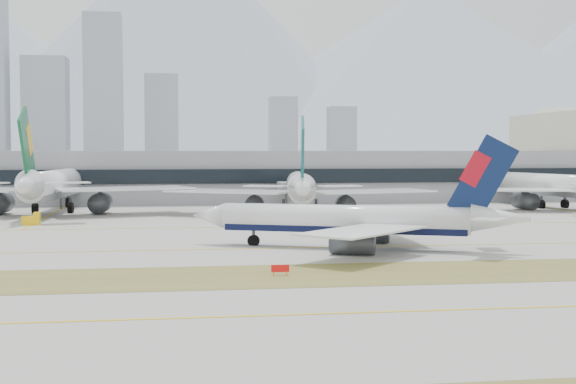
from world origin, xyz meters
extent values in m
plane|color=gray|center=(0.00, 0.00, 0.00)|extent=(3000.00, 3000.00, 0.00)
cube|color=brown|center=(0.00, -32.00, 0.02)|extent=(360.00, 18.00, 0.06)
cube|color=yellow|center=(0.00, -5.00, 0.03)|extent=(360.00, 0.45, 0.04)
cube|color=yellow|center=(0.00, -55.00, 0.03)|extent=(360.00, 0.45, 0.04)
cube|color=yellow|center=(0.00, 30.00, 0.03)|extent=(360.00, 0.45, 0.04)
cylinder|color=white|center=(7.30, -6.44, 4.62)|extent=(36.98, 19.05, 4.20)
cube|color=black|center=(7.30, -6.44, 3.47)|extent=(36.02, 18.16, 1.89)
cone|color=white|center=(-13.06, 2.31, 4.62)|extent=(7.06, 6.18, 4.20)
cone|color=white|center=(28.88, -15.72, 5.15)|extent=(9.51, 7.24, 4.20)
cube|color=white|center=(16.45, 2.31, 3.99)|extent=(9.95, 20.93, 0.25)
cube|color=white|center=(29.57, -10.07, 5.46)|extent=(4.26, 6.20, 0.17)
cylinder|color=#3F4247|center=(12.93, -0.41, 1.68)|extent=(7.13, 5.43, 3.15)
cube|color=#3F4247|center=(12.93, -0.41, 2.94)|extent=(2.58, 1.34, 1.47)
cube|color=white|center=(7.24, -19.11, 3.99)|extent=(21.40, 21.33, 0.25)
cube|color=white|center=(25.25, -20.11, 5.46)|extent=(6.69, 6.89, 0.17)
cylinder|color=#3F4247|center=(6.79, -14.68, 1.68)|extent=(7.13, 5.43, 3.15)
cube|color=#3F4247|center=(6.79, -14.68, 2.94)|extent=(2.58, 1.34, 1.47)
cube|color=#0B1A45|center=(26.43, -14.67, 11.01)|extent=(9.69, 4.45, 13.16)
cube|color=#B50C1C|center=(25.45, -14.24, 12.43)|extent=(4.49, 2.28, 5.64)
cylinder|color=#3F4247|center=(-6.13, -0.67, 1.26)|extent=(0.50, 0.50, 2.52)
cylinder|color=black|center=(-6.13, -0.67, 0.74)|extent=(2.03, 1.42, 1.89)
cylinder|color=#3F4247|center=(7.20, -9.37, 1.26)|extent=(0.50, 0.50, 2.52)
cylinder|color=black|center=(7.20, -9.37, 0.74)|extent=(2.03, 1.42, 1.89)
cylinder|color=#3F4247|center=(9.36, -4.35, 1.26)|extent=(0.50, 0.50, 2.52)
cylinder|color=black|center=(9.36, -4.35, 0.74)|extent=(2.03, 1.42, 1.89)
cylinder|color=white|center=(-47.16, 72.66, 7.12)|extent=(9.45, 49.21, 6.47)
cube|color=slate|center=(-47.16, 72.66, 5.34)|extent=(8.42, 48.18, 2.91)
cone|color=white|center=(-45.44, 100.80, 7.12)|extent=(6.91, 7.85, 6.47)
cone|color=white|center=(-48.99, 42.82, 7.93)|extent=(7.12, 11.24, 6.47)
cube|color=white|center=(-30.17, 64.42, 6.15)|extent=(33.96, 23.35, 0.39)
cube|color=white|center=(-40.47, 44.34, 8.41)|extent=(9.96, 6.87, 0.26)
cylinder|color=#3F4247|center=(-35.78, 68.01, 2.59)|extent=(5.34, 8.43, 4.85)
cube|color=#3F4247|center=(-35.78, 68.01, 4.53)|extent=(0.69, 3.42, 2.26)
cylinder|color=#3F4247|center=(-59.03, 69.43, 2.59)|extent=(5.34, 8.43, 4.85)
cube|color=#3F4247|center=(-59.03, 69.43, 4.53)|extent=(0.69, 3.42, 2.26)
cube|color=#0B512A|center=(-48.78, 46.21, 15.61)|extent=(1.41, 13.54, 17.35)
cube|color=orange|center=(-48.70, 47.57, 17.49)|extent=(1.08, 6.13, 7.43)
cylinder|color=#3F4247|center=(-46.03, 91.21, 1.94)|extent=(0.78, 0.78, 3.88)
cylinder|color=black|center=(-46.03, 91.21, 1.13)|extent=(1.31, 2.98, 2.91)
cylinder|color=#3F4247|center=(-51.44, 71.56, 1.94)|extent=(0.78, 0.78, 3.88)
cylinder|color=black|center=(-51.44, 71.56, 1.13)|extent=(1.31, 2.98, 2.91)
cylinder|color=#3F4247|center=(-43.05, 71.04, 1.94)|extent=(0.78, 0.78, 3.88)
cylinder|color=black|center=(-43.05, 71.04, 1.13)|extent=(1.31, 2.98, 2.91)
cylinder|color=white|center=(11.54, 62.14, 6.56)|extent=(12.10, 45.46, 5.96)
cube|color=slate|center=(11.54, 62.14, 4.92)|extent=(11.09, 44.44, 2.68)
cone|color=white|center=(15.11, 87.87, 6.56)|extent=(6.85, 7.64, 5.96)
cone|color=white|center=(7.76, 34.86, 7.30)|extent=(7.28, 10.74, 5.96)
cube|color=white|center=(26.57, 53.38, 5.66)|extent=(30.95, 19.69, 0.36)
cube|color=white|center=(15.69, 35.66, 7.75)|extent=(8.98, 5.78, 0.24)
cylinder|color=#3F4247|center=(21.67, 57.06, 2.38)|extent=(5.46, 8.05, 4.47)
cube|color=#3F4247|center=(21.67, 57.06, 4.17)|extent=(0.87, 3.16, 2.09)
cube|color=white|center=(-5.31, 57.80, 5.66)|extent=(31.34, 25.63, 0.36)
cube|color=white|center=(0.34, 37.79, 7.75)|extent=(9.42, 7.59, 0.24)
cylinder|color=#3F4247|center=(0.41, 60.01, 2.38)|extent=(5.46, 8.05, 4.47)
cube|color=#3F4247|center=(0.41, 60.01, 4.17)|extent=(0.87, 3.16, 2.09)
cube|color=#135155|center=(8.19, 37.96, 14.38)|extent=(2.24, 12.42, 15.99)
cube|color=#ACAFB6|center=(8.36, 39.20, 16.12)|extent=(1.42, 5.66, 6.84)
cylinder|color=#3F4247|center=(13.89, 79.10, 1.79)|extent=(0.72, 0.72, 3.58)
cylinder|color=black|center=(13.89, 79.10, 1.04)|extent=(1.40, 2.80, 2.68)
cylinder|color=#3F4247|center=(7.53, 61.43, 1.79)|extent=(0.72, 0.72, 3.58)
cylinder|color=black|center=(7.53, 61.43, 1.04)|extent=(1.40, 2.80, 2.68)
cylinder|color=#3F4247|center=(15.21, 60.37, 1.79)|extent=(0.72, 0.72, 3.58)
cylinder|color=black|center=(15.21, 60.37, 1.04)|extent=(1.40, 2.80, 2.68)
cylinder|color=white|center=(79.81, 70.68, 6.16)|extent=(12.55, 42.66, 5.60)
cube|color=slate|center=(79.81, 70.68, 4.62)|extent=(11.58, 41.69, 2.52)
cone|color=white|center=(75.76, 94.73, 6.16)|extent=(6.59, 7.31, 5.60)
cube|color=white|center=(65.94, 62.04, 5.32)|extent=(28.89, 17.81, 0.34)
cylinder|color=#3F4247|center=(70.44, 65.64, 2.24)|extent=(5.31, 7.65, 4.20)
cube|color=#3F4247|center=(70.44, 65.64, 3.92)|extent=(0.90, 2.97, 1.96)
cylinder|color=#3F4247|center=(77.14, 86.54, 1.68)|extent=(0.67, 0.67, 3.36)
cylinder|color=black|center=(77.14, 86.54, 0.98)|extent=(1.38, 2.65, 2.52)
cylinder|color=#3F4247|center=(76.42, 68.91, 1.68)|extent=(0.67, 0.67, 3.36)
cylinder|color=black|center=(76.42, 68.91, 0.98)|extent=(1.38, 2.65, 2.52)
cylinder|color=#3F4247|center=(83.59, 70.12, 1.68)|extent=(0.67, 0.67, 3.36)
cylinder|color=black|center=(83.59, 70.12, 0.98)|extent=(1.38, 2.65, 2.52)
cube|color=gray|center=(0.00, 115.00, 7.50)|extent=(280.00, 42.00, 15.00)
cube|color=black|center=(0.00, 93.50, 7.95)|extent=(280.00, 1.20, 4.00)
cube|color=beige|center=(110.00, 135.00, 14.10)|extent=(2.00, 57.00, 27.90)
cube|color=red|center=(-6.14, -32.00, 0.90)|extent=(2.20, 0.15, 0.90)
cylinder|color=orange|center=(-6.94, -32.00, 0.25)|extent=(0.10, 0.10, 0.50)
cylinder|color=orange|center=(-5.34, -32.00, 0.25)|extent=(0.10, 0.10, 0.50)
cube|color=yellow|center=(-47.26, 40.50, 0.90)|extent=(3.50, 2.00, 1.80)
cube|color=yellow|center=(-46.06, 40.50, 2.10)|extent=(1.20, 1.80, 1.00)
cylinder|color=black|center=(-48.46, 39.70, 0.35)|extent=(0.70, 0.30, 0.70)
cylinder|color=black|center=(-48.46, 41.30, 0.35)|extent=(0.70, 0.30, 0.70)
cylinder|color=black|center=(-46.06, 39.70, 0.35)|extent=(0.70, 0.30, 0.70)
cylinder|color=black|center=(-46.06, 41.30, 0.35)|extent=(0.70, 0.30, 0.70)
cube|color=yellow|center=(14.01, 41.92, 0.90)|extent=(3.50, 2.00, 1.80)
cube|color=yellow|center=(15.21, 41.92, 2.10)|extent=(1.20, 1.80, 1.00)
cylinder|color=black|center=(12.81, 41.12, 0.35)|extent=(0.70, 0.30, 0.70)
cylinder|color=black|center=(12.81, 42.72, 0.35)|extent=(0.70, 0.30, 0.70)
cylinder|color=black|center=(15.21, 41.12, 0.35)|extent=(0.70, 0.30, 0.70)
cylinder|color=black|center=(15.21, 42.72, 0.35)|extent=(0.70, 0.30, 0.70)
cube|color=#9095A4|center=(-105.00, 455.00, 40.00)|extent=(30.00, 27.00, 80.00)
cube|color=#9095A4|center=(-65.00, 450.00, 55.00)|extent=(26.00, 23.40, 110.00)
cube|color=#9095A4|center=(-25.00, 465.00, 35.00)|extent=(24.00, 21.60, 70.00)
cube|color=#9095A4|center=(65.00, 470.00, 27.50)|extent=(20.00, 18.00, 55.00)
cube|color=#9095A4|center=(110.00, 470.00, 24.00)|extent=(20.00, 18.00, 48.00)
cone|color=#9EA8B7|center=(0.00, 1400.00, 211.50)|extent=(900.00, 900.00, 470.00)
cone|color=#9EA8B7|center=(480.00, 1390.00, 157.50)|extent=(1120.00, 1120.00, 350.00)
camera|label=1|loc=(-19.23, -127.31, 15.20)|focal=50.00mm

